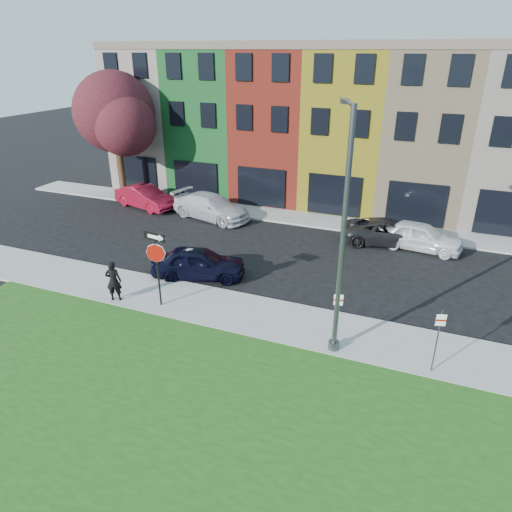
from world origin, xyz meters
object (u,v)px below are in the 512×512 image
at_px(stop_sign, 156,255).
at_px(man, 114,281).
at_px(street_lamp, 342,237).
at_px(sedan_near, 199,263).

height_order(stop_sign, man, stop_sign).
xyz_separation_m(man, street_lamp, (9.51, 0.19, 3.38)).
distance_m(sedan_near, street_lamp, 8.78).
bearing_deg(street_lamp, man, 162.43).
distance_m(stop_sign, man, 2.52).
relative_size(man, sedan_near, 0.38).
bearing_deg(sedan_near, man, 129.62).
xyz_separation_m(stop_sign, man, (-2.05, -0.34, -1.43)).
bearing_deg(street_lamp, sedan_near, 137.11).
bearing_deg(man, sedan_near, -144.96).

